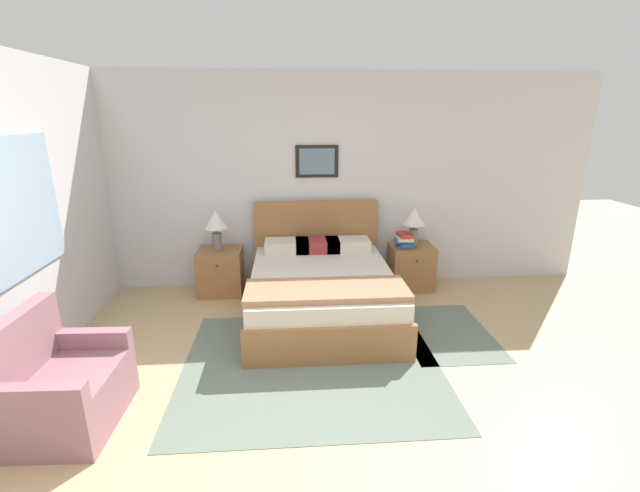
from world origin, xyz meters
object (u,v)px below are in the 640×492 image
(nightstand_near_window, at_px, (221,271))
(nightstand_by_door, at_px, (411,267))
(armchair, at_px, (62,388))
(bed, at_px, (322,290))
(table_lamp_near_window, at_px, (216,223))
(table_lamp_by_door, at_px, (414,219))

(nightstand_near_window, bearing_deg, nightstand_by_door, 0.00)
(armchair, bearing_deg, bed, 130.80)
(bed, distance_m, nightstand_by_door, 1.37)
(armchair, bearing_deg, nightstand_near_window, 163.46)
(armchair, xyz_separation_m, nightstand_by_door, (3.11, 2.27, -0.01))
(bed, xyz_separation_m, nightstand_by_door, (1.18, 0.71, -0.02))
(nightstand_near_window, bearing_deg, armchair, -108.43)
(table_lamp_near_window, height_order, table_lamp_by_door, same)
(bed, xyz_separation_m, armchair, (-1.93, -1.56, -0.01))
(armchair, distance_m, nightstand_near_window, 2.39)
(bed, distance_m, table_lamp_by_door, 1.49)
(armchair, bearing_deg, table_lamp_near_window, 163.62)
(table_lamp_near_window, relative_size, table_lamp_by_door, 1.00)
(bed, distance_m, armchair, 2.49)
(armchair, relative_size, table_lamp_near_window, 1.75)
(bed, height_order, table_lamp_near_window, bed)
(bed, bearing_deg, table_lamp_near_window, 149.65)
(nightstand_by_door, height_order, table_lamp_by_door, table_lamp_by_door)
(nightstand_near_window, height_order, table_lamp_by_door, table_lamp_by_door)
(nightstand_by_door, height_order, table_lamp_near_window, table_lamp_near_window)
(nightstand_near_window, height_order, table_lamp_near_window, table_lamp_near_window)
(nightstand_near_window, relative_size, nightstand_by_door, 1.00)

